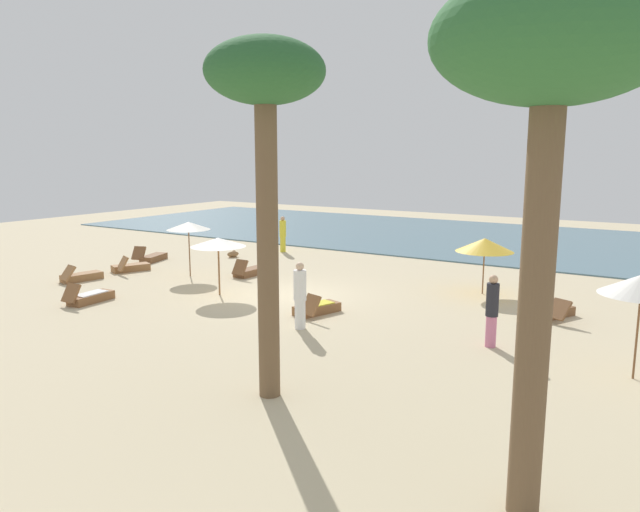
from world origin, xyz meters
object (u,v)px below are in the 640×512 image
umbrella_2 (188,226)px  lounger_6 (80,276)px  lounger_0 (130,267)px  lounger_2 (552,312)px  person_1 (492,310)px  dog (233,254)px  umbrella_0 (218,242)px  palm_0 (265,98)px  lounger_1 (250,271)px  lounger_4 (152,257)px  lounger_5 (316,308)px  person_2 (283,234)px  umbrella_1 (485,245)px  lounger_3 (89,297)px  palm_1 (551,58)px  person_0 (300,295)px

umbrella_2 → lounger_6: size_ratio=1.25×
lounger_0 → lounger_2: (16.41, 1.96, -0.00)m
lounger_2 → person_1: bearing=-102.1°
person_1 → dog: size_ratio=2.98×
umbrella_0 → dog: bearing=126.8°
lounger_6 → palm_0: palm_0 is taller
lounger_1 → lounger_4: lounger_1 is taller
person_1 → dog: person_1 is taller
umbrella_0 → lounger_6: size_ratio=1.14×
lounger_0 → lounger_6: (-0.13, -2.29, -0.00)m
lounger_5 → lounger_6: (-10.31, -0.83, -0.01)m
umbrella_0 → lounger_6: umbrella_0 is taller
person_2 → palm_0: bearing=-55.2°
umbrella_1 → lounger_1: (-8.92, -1.89, -1.57)m
lounger_5 → lounger_6: bearing=-175.4°
lounger_0 → person_2: 7.88m
lounger_2 → lounger_6: size_ratio=1.00×
lounger_3 → person_2: person_2 is taller
person_2 → dog: size_ratio=2.85×
lounger_0 → lounger_3: size_ratio=1.04×
umbrella_0 → lounger_1: 3.76m
lounger_2 → palm_0: (-3.73, -9.12, 5.73)m
person_1 → palm_1: 8.80m
umbrella_1 → lounger_2: 3.66m
lounger_0 → lounger_6: bearing=-93.3°
lounger_0 → dog: size_ratio=2.77×
lounger_3 → lounger_6: bearing=148.1°
lounger_3 → lounger_6: 3.74m
lounger_2 → lounger_5: (-6.23, -3.41, 0.01)m
umbrella_1 → lounger_5: (-3.54, -5.34, -1.56)m
palm_1 → umbrella_2: bearing=149.0°
umbrella_0 → lounger_2: size_ratio=1.14×
umbrella_2 → lounger_2: 13.76m
umbrella_2 → person_1: bearing=-10.4°
lounger_2 → palm_0: size_ratio=0.25×
umbrella_1 → lounger_6: size_ratio=1.14×
lounger_0 → umbrella_0: bearing=-10.9°
person_0 → palm_0: size_ratio=0.27×
palm_0 → dog: (-11.24, 12.07, -5.74)m
umbrella_1 → person_2: umbrella_1 is taller
lounger_5 → person_0: bearing=-74.1°
lounger_6 → person_2: (2.68, 9.71, 0.74)m
palm_0 → palm_1: bearing=-14.1°
person_1 → umbrella_0: bearing=176.6°
lounger_5 → person_0: 1.79m
lounger_1 → lounger_2: lounger_1 is taller
lounger_6 → lounger_1: bearing=41.0°
lounger_4 → person_0: (11.67, -5.16, 0.79)m
person_1 → palm_1: palm_1 is taller
palm_0 → palm_1: palm_1 is taller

